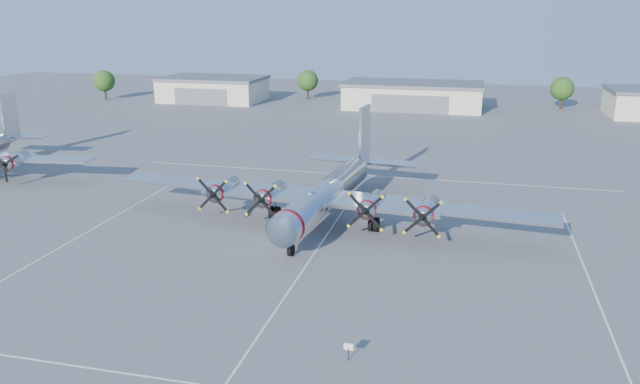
% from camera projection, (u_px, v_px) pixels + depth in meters
% --- Properties ---
extents(ground, '(260.00, 260.00, 0.00)m').
position_uv_depth(ground, '(319.00, 246.00, 54.90)').
color(ground, '#5C5C5F').
rests_on(ground, ground).
extents(parking_lines, '(60.00, 50.08, 0.01)m').
position_uv_depth(parking_lines, '(314.00, 254.00, 53.26)').
color(parking_lines, silver).
rests_on(parking_lines, ground).
extents(hangar_west, '(22.60, 14.60, 5.40)m').
position_uv_depth(hangar_west, '(213.00, 89.00, 140.79)').
color(hangar_west, beige).
rests_on(hangar_west, ground).
extents(hangar_center, '(28.60, 14.60, 5.40)m').
position_uv_depth(hangar_center, '(413.00, 95.00, 130.46)').
color(hangar_center, beige).
rests_on(hangar_center, ground).
extents(tree_far_west, '(4.80, 4.80, 6.64)m').
position_uv_depth(tree_far_west, '(104.00, 81.00, 142.41)').
color(tree_far_west, '#382619').
rests_on(tree_far_west, ground).
extents(tree_west, '(4.80, 4.80, 6.64)m').
position_uv_depth(tree_west, '(308.00, 81.00, 143.26)').
color(tree_west, '#382619').
rests_on(tree_west, ground).
extents(tree_east, '(4.80, 4.80, 6.64)m').
position_uv_depth(tree_east, '(562.00, 89.00, 128.77)').
color(tree_east, '#382619').
rests_on(tree_east, ground).
extents(main_bomber_b29, '(45.70, 33.52, 9.51)m').
position_uv_depth(main_bomber_b29, '(329.00, 219.00, 61.95)').
color(main_bomber_b29, silver).
rests_on(main_bomber_b29, ground).
extents(info_placard, '(0.59, 0.06, 1.12)m').
position_uv_depth(info_placard, '(348.00, 349.00, 36.91)').
color(info_placard, black).
rests_on(info_placard, ground).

